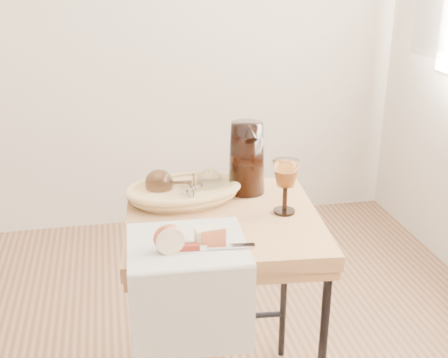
{
  "coord_description": "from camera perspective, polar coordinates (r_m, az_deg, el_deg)",
  "views": [
    {
      "loc": [
        0.25,
        -1.18,
        1.41
      ],
      "look_at": [
        0.55,
        0.28,
        0.83
      ],
      "focal_mm": 46.04,
      "sensor_mm": 36.0,
      "label": 1
    }
  ],
  "objects": [
    {
      "name": "apple_half",
      "position": [
        1.45,
        -5.53,
        -5.81
      ],
      "size": [
        0.08,
        0.05,
        0.07
      ],
      "primitive_type": "ellipsoid",
      "rotation": [
        0.0,
        0.0,
        0.1
      ],
      "color": "red",
      "rests_on": "tea_towel"
    },
    {
      "name": "tea_towel",
      "position": [
        1.5,
        -3.69,
        -6.46
      ],
      "size": [
        0.32,
        0.29,
        0.01
      ],
      "primitive_type": "cube",
      "rotation": [
        0.0,
        0.0,
        -0.04
      ],
      "color": "white",
      "rests_on": "side_table"
    },
    {
      "name": "wine_goblet",
      "position": [
        1.66,
        6.11,
        -0.78
      ],
      "size": [
        0.08,
        0.08,
        0.16
      ],
      "primitive_type": null,
      "rotation": [
        0.0,
        0.0,
        0.07
      ],
      "color": "white",
      "rests_on": "side_table"
    },
    {
      "name": "bread_basket",
      "position": [
        1.76,
        -4.0,
        -1.42
      ],
      "size": [
        0.34,
        0.25,
        0.05
      ],
      "primitive_type": null,
      "rotation": [
        0.0,
        0.0,
        0.12
      ],
      "color": "#AC8043",
      "rests_on": "side_table"
    },
    {
      "name": "side_table",
      "position": [
        1.84,
        -0.13,
        -13.63
      ],
      "size": [
        0.61,
        0.61,
        0.71
      ],
      "primitive_type": null,
      "rotation": [
        0.0,
        0.0,
        -0.09
      ],
      "color": "brown",
      "rests_on": "floor"
    },
    {
      "name": "goblet_lying_a",
      "position": [
        1.75,
        -5.0,
        -0.36
      ],
      "size": [
        0.15,
        0.1,
        0.09
      ],
      "primitive_type": null,
      "rotation": [
        0.0,
        0.0,
        3.03
      ],
      "color": "brown",
      "rests_on": "bread_basket"
    },
    {
      "name": "table_knife",
      "position": [
        1.47,
        -1.77,
        -6.64
      ],
      "size": [
        0.23,
        0.05,
        0.02
      ],
      "primitive_type": null,
      "rotation": [
        0.0,
        0.0,
        -0.12
      ],
      "color": "silver",
      "rests_on": "tea_towel"
    },
    {
      "name": "goblet_lying_b",
      "position": [
        1.73,
        -2.41,
        -0.67
      ],
      "size": [
        0.15,
        0.15,
        0.08
      ],
      "primitive_type": null,
      "rotation": [
        0.0,
        0.0,
        0.7
      ],
      "color": "white",
      "rests_on": "bread_basket"
    },
    {
      "name": "pitcher",
      "position": [
        1.79,
        2.26,
        2.11
      ],
      "size": [
        0.17,
        0.25,
        0.27
      ],
      "primitive_type": null,
      "rotation": [
        0.0,
        0.0,
        0.07
      ],
      "color": "black",
      "rests_on": "side_table"
    },
    {
      "name": "apple_wedge",
      "position": [
        1.48,
        -1.61,
        -5.68
      ],
      "size": [
        0.07,
        0.04,
        0.04
      ],
      "primitive_type": "cube",
      "rotation": [
        0.0,
        0.0,
        0.12
      ],
      "color": "beige",
      "rests_on": "tea_towel"
    }
  ]
}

